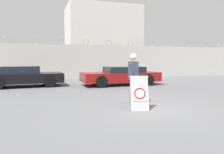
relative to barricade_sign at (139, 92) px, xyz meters
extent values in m
plane|color=slate|center=(0.46, 0.01, -0.53)|extent=(90.00, 90.00, 0.00)
cube|color=silver|center=(0.46, 11.16, 0.84)|extent=(36.00, 0.30, 2.74)
torus|color=gray|center=(-5.41, 11.16, 2.43)|extent=(0.47, 0.03, 0.47)
torus|color=gray|center=(-3.45, 11.16, 2.43)|extent=(0.47, 0.03, 0.47)
torus|color=gray|center=(-1.50, 11.16, 2.43)|extent=(0.47, 0.03, 0.47)
torus|color=gray|center=(0.46, 11.16, 2.43)|extent=(0.47, 0.03, 0.47)
torus|color=gray|center=(2.42, 11.16, 2.43)|extent=(0.47, 0.03, 0.47)
torus|color=gray|center=(4.37, 11.16, 2.43)|extent=(0.47, 0.03, 0.47)
torus|color=gray|center=(6.33, 11.16, 2.43)|extent=(0.47, 0.03, 0.47)
torus|color=gray|center=(8.28, 11.16, 2.43)|extent=(0.47, 0.03, 0.47)
torus|color=gray|center=(10.24, 11.16, 2.43)|extent=(0.47, 0.03, 0.47)
torus|color=gray|center=(12.19, 11.16, 2.43)|extent=(0.47, 0.03, 0.47)
torus|color=gray|center=(14.15, 11.16, 2.43)|extent=(0.47, 0.03, 0.47)
cube|color=silver|center=(2.85, 14.92, 2.80)|extent=(6.85, 5.05, 6.67)
cube|color=white|center=(-0.04, -0.14, -0.02)|extent=(0.65, 0.56, 1.04)
cube|color=white|center=(0.07, 0.23, -0.02)|extent=(0.65, 0.56, 1.04)
cube|color=white|center=(0.01, 0.05, 0.51)|extent=(0.59, 0.23, 0.05)
cube|color=white|center=(-0.05, -0.18, 0.00)|extent=(0.51, 0.32, 0.45)
torus|color=red|center=(-0.06, -0.19, 0.00)|extent=(0.41, 0.28, 0.37)
cylinder|color=#232838|center=(0.12, 0.84, -0.10)|extent=(0.15, 0.15, 0.87)
cylinder|color=#232838|center=(0.12, 0.66, -0.10)|extent=(0.15, 0.15, 0.87)
cube|color=#384256|center=(0.12, 0.75, 0.67)|extent=(0.23, 0.46, 0.67)
sphere|color=beige|center=(0.12, 0.75, 1.16)|extent=(0.23, 0.23, 0.23)
cylinder|color=#384256|center=(0.13, 1.03, 0.68)|extent=(0.09, 0.09, 0.63)
cylinder|color=#384256|center=(0.01, 0.48, 0.66)|extent=(0.35, 0.10, 0.61)
cylinder|color=black|center=(-2.67, 8.15, -0.18)|extent=(0.71, 0.24, 0.70)
cylinder|color=black|center=(-2.58, 6.39, -0.18)|extent=(0.71, 0.24, 0.70)
cylinder|color=black|center=(-5.33, 8.01, -0.18)|extent=(0.71, 0.24, 0.70)
cube|color=black|center=(-3.95, 7.20, -0.02)|extent=(4.39, 2.10, 0.54)
cube|color=black|center=(-4.17, 7.19, 0.46)|extent=(2.15, 1.79, 0.42)
cylinder|color=black|center=(0.17, 5.32, -0.19)|extent=(0.69, 0.21, 0.69)
cylinder|color=black|center=(0.14, 7.08, -0.19)|extent=(0.69, 0.21, 0.69)
cylinder|color=black|center=(3.11, 5.36, -0.19)|extent=(0.69, 0.21, 0.69)
cylinder|color=black|center=(3.09, 7.12, -0.19)|extent=(0.69, 0.21, 0.69)
cube|color=maroon|center=(1.63, 6.22, -0.01)|extent=(4.78, 1.93, 0.55)
cube|color=black|center=(1.87, 6.22, 0.44)|extent=(2.30, 1.71, 0.35)
camera|label=1|loc=(-3.01, -6.44, 1.10)|focal=35.00mm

